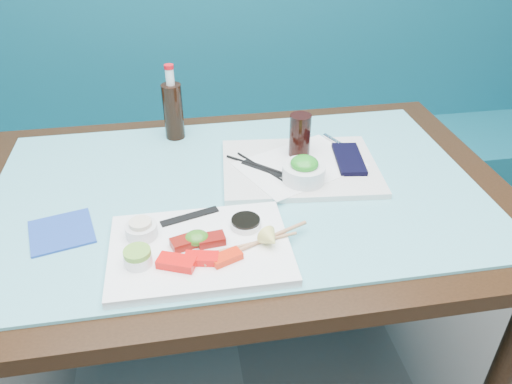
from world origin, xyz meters
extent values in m
cube|color=#0F5262|center=(0.00, 2.22, 0.23)|extent=(3.00, 0.55, 0.45)
cube|color=#0F5262|center=(0.00, 2.44, 0.70)|extent=(3.00, 0.12, 0.95)
cube|color=black|center=(0.00, 1.45, 0.73)|extent=(1.40, 0.90, 0.04)
cylinder|color=black|center=(0.62, 1.08, 0.35)|extent=(0.06, 0.06, 0.71)
cylinder|color=black|center=(-0.62, 1.82, 0.35)|extent=(0.06, 0.06, 0.71)
cylinder|color=black|center=(0.62, 1.82, 0.35)|extent=(0.06, 0.06, 0.71)
cube|color=#60B6C0|center=(0.00, 1.45, 0.75)|extent=(1.22, 0.76, 0.01)
cube|color=white|center=(-0.11, 1.21, 0.77)|extent=(0.38, 0.27, 0.02)
cube|color=red|center=(-0.16, 1.16, 0.79)|extent=(0.08, 0.06, 0.02)
cube|color=red|center=(-0.11, 1.16, 0.79)|extent=(0.07, 0.05, 0.02)
cube|color=red|center=(-0.06, 1.16, 0.78)|extent=(0.07, 0.05, 0.02)
cube|color=maroon|center=(-0.14, 1.22, 0.79)|extent=(0.07, 0.05, 0.02)
cube|color=maroon|center=(-0.09, 1.22, 0.79)|extent=(0.06, 0.04, 0.02)
ellipsoid|color=#34781B|center=(-0.12, 1.22, 0.79)|extent=(0.06, 0.05, 0.03)
cylinder|color=white|center=(-0.24, 1.18, 0.79)|extent=(0.07, 0.07, 0.02)
cylinder|color=#6BA836|center=(-0.24, 1.18, 0.81)|extent=(0.07, 0.07, 0.01)
cylinder|color=silver|center=(-0.23, 1.27, 0.79)|extent=(0.09, 0.09, 0.03)
cylinder|color=beige|center=(-0.23, 1.27, 0.81)|extent=(0.05, 0.05, 0.01)
cylinder|color=white|center=(-0.01, 1.26, 0.78)|extent=(0.08, 0.08, 0.01)
cylinder|color=black|center=(-0.01, 1.26, 0.79)|extent=(0.08, 0.08, 0.01)
cone|color=#DFD869|center=(0.03, 1.18, 0.80)|extent=(0.05, 0.05, 0.04)
cube|color=black|center=(-0.13, 1.32, 0.78)|extent=(0.14, 0.06, 0.00)
cylinder|color=#B27E54|center=(0.00, 1.20, 0.78)|extent=(0.20, 0.04, 0.01)
cylinder|color=#B17A53|center=(0.01, 1.20, 0.78)|extent=(0.24, 0.11, 0.01)
cube|color=silver|center=(0.18, 1.51, 0.77)|extent=(0.44, 0.35, 0.02)
cube|color=white|center=(0.18, 1.51, 0.77)|extent=(0.37, 0.32, 0.00)
cylinder|color=silver|center=(0.17, 1.43, 0.80)|extent=(0.14, 0.14, 0.04)
ellipsoid|color=#218F21|center=(0.17, 1.43, 0.82)|extent=(0.09, 0.09, 0.04)
cylinder|color=black|center=(0.19, 1.56, 0.83)|extent=(0.07, 0.07, 0.12)
cube|color=black|center=(0.31, 1.51, 0.78)|extent=(0.09, 0.17, 0.01)
cylinder|color=white|center=(0.31, 1.61, 0.78)|extent=(0.05, 0.09, 0.01)
cylinder|color=black|center=(0.08, 1.50, 0.78)|extent=(0.12, 0.20, 0.01)
cylinder|color=black|center=(0.09, 1.50, 0.78)|extent=(0.20, 0.17, 0.01)
cube|color=black|center=(0.08, 1.50, 0.78)|extent=(0.12, 0.12, 0.00)
cylinder|color=black|center=(-0.14, 1.76, 0.84)|extent=(0.07, 0.07, 0.16)
cylinder|color=white|center=(-0.14, 1.76, 0.95)|extent=(0.03, 0.03, 0.05)
cylinder|color=red|center=(-0.14, 1.76, 0.97)|extent=(0.03, 0.03, 0.01)
cube|color=#1B3C94|center=(-0.41, 1.34, 0.76)|extent=(0.16, 0.16, 0.01)
camera|label=1|loc=(-0.13, 0.40, 1.45)|focal=35.00mm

